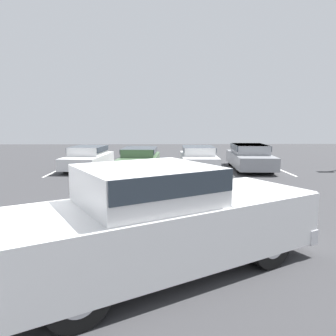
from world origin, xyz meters
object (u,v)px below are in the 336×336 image
parked_sedan_a (88,157)px  parked_sedan_c (198,157)px  parked_sedan_b (140,158)px  pickup_truck (163,219)px  parked_sedan_d (250,156)px

parked_sedan_a → parked_sedan_c: 5.84m
parked_sedan_a → parked_sedan_b: (2.74, -0.35, -0.02)m
pickup_truck → parked_sedan_a: size_ratio=1.34×
pickup_truck → parked_sedan_d: size_ratio=1.21×
parked_sedan_c → parked_sedan_b: bearing=-84.4°
parked_sedan_c → pickup_truck: bearing=-7.7°
parked_sedan_b → parked_sedan_c: bearing=97.1°
parked_sedan_c → parked_sedan_d: 2.75m
pickup_truck → parked_sedan_d: bearing=38.8°
parked_sedan_b → parked_sedan_c: (3.09, 0.21, 0.02)m
pickup_truck → parked_sedan_c: pickup_truck is taller
parked_sedan_b → parked_sedan_a: bearing=-94.2°
pickup_truck → parked_sedan_c: bearing=51.0°
pickup_truck → parked_sedan_d: (4.69, 11.90, -0.21)m
parked_sedan_b → parked_sedan_d: bearing=95.3°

